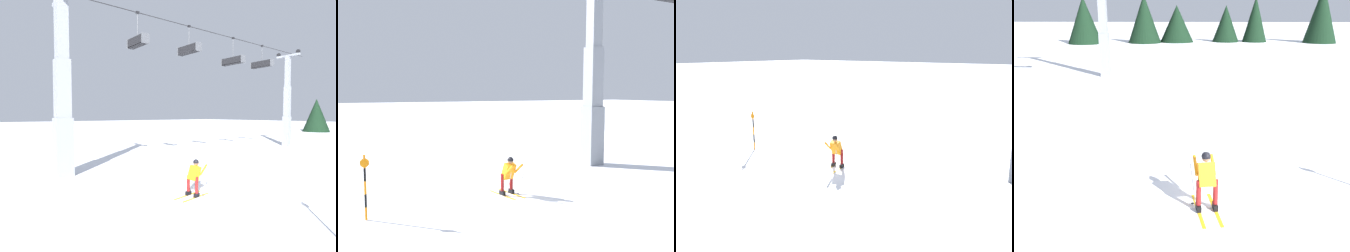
{
  "view_description": "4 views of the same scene",
  "coord_description": "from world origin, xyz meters",
  "views": [
    {
      "loc": [
        -8.0,
        -6.9,
        3.36
      ],
      "look_at": [
        -1.57,
        1.7,
        2.89
      ],
      "focal_mm": 28.14,
      "sensor_mm": 36.0,
      "label": 1
    },
    {
      "loc": [
        11.89,
        -5.68,
        3.97
      ],
      "look_at": [
        -1.0,
        1.12,
        2.65
      ],
      "focal_mm": 40.44,
      "sensor_mm": 36.0,
      "label": 2
    },
    {
      "loc": [
        10.64,
        10.47,
        5.13
      ],
      "look_at": [
        0.04,
        2.08,
        2.17
      ],
      "focal_mm": 36.91,
      "sensor_mm": 36.0,
      "label": 3
    },
    {
      "loc": [
        -9.63,
        1.41,
        4.97
      ],
      "look_at": [
        -0.61,
        1.69,
        2.19
      ],
      "focal_mm": 41.34,
      "sensor_mm": 36.0,
      "label": 4
    }
  ],
  "objects": [
    {
      "name": "skier_carving_main",
      "position": [
        -0.67,
        1.07,
        0.86
      ],
      "size": [
        1.78,
        0.85,
        1.62
      ],
      "color": "yellow",
      "rests_on": "ground_plane"
    },
    {
      "name": "trail_marker_pole",
      "position": [
        -0.23,
        -4.19,
        1.11
      ],
      "size": [
        0.07,
        0.28,
        2.05
      ],
      "color": "orange",
      "rests_on": "ground_plane"
    },
    {
      "name": "ground_plane",
      "position": [
        0.0,
        0.0,
        0.0
      ],
      "size": [
        260.0,
        260.0,
        0.0
      ],
      "primitive_type": "plane",
      "color": "white"
    }
  ]
}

